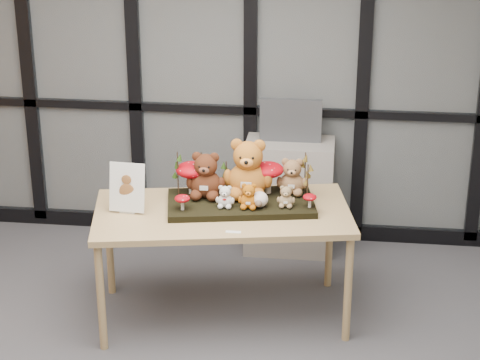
# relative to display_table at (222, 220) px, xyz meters

# --- Properties ---
(room_shell) EXTENTS (5.00, 5.00, 5.00)m
(room_shell) POSITION_rel_display_table_xyz_m (-0.41, -1.17, 0.97)
(room_shell) COLOR #B5B2AB
(room_shell) RESTS_ON floor
(glass_partition) EXTENTS (4.90, 0.06, 2.78)m
(glass_partition) POSITION_rel_display_table_xyz_m (-0.41, 1.30, 0.71)
(glass_partition) COLOR #2D383F
(glass_partition) RESTS_ON floor
(display_table) EXTENTS (1.77, 1.11, 0.77)m
(display_table) POSITION_rel_display_table_xyz_m (0.00, 0.00, 0.00)
(display_table) COLOR tan
(display_table) RESTS_ON floor
(diorama_tray) EXTENTS (1.02, 0.64, 0.04)m
(diorama_tray) POSITION_rel_display_table_xyz_m (0.11, 0.08, 0.09)
(diorama_tray) COLOR black
(diorama_tray) RESTS_ON display_table
(bear_pooh_yellow) EXTENTS (0.38, 0.35, 0.43)m
(bear_pooh_yellow) POSITION_rel_display_table_xyz_m (0.15, 0.18, 0.32)
(bear_pooh_yellow) COLOR #B86920
(bear_pooh_yellow) RESTS_ON diorama_tray
(bear_brown_medium) EXTENTS (0.30, 0.28, 0.34)m
(bear_brown_medium) POSITION_rel_display_table_xyz_m (-0.13, 0.13, 0.28)
(bear_brown_medium) COLOR #4B2211
(bear_brown_medium) RESTS_ON diorama_tray
(bear_tan_back) EXTENTS (0.24, 0.22, 0.27)m
(bear_tan_back) POSITION_rel_display_table_xyz_m (0.43, 0.25, 0.24)
(bear_tan_back) COLOR olive
(bear_tan_back) RESTS_ON diorama_tray
(bear_small_yellow) EXTENTS (0.16, 0.15, 0.18)m
(bear_small_yellow) POSITION_rel_display_table_xyz_m (0.17, -0.02, 0.20)
(bear_small_yellow) COLOR #B45A0C
(bear_small_yellow) RESTS_ON diorama_tray
(bear_white_bow) EXTENTS (0.14, 0.13, 0.16)m
(bear_white_bow) POSITION_rel_display_table_xyz_m (0.02, -0.03, 0.19)
(bear_white_bow) COLOR white
(bear_white_bow) RESTS_ON diorama_tray
(bear_beige_small) EXTENTS (0.14, 0.13, 0.16)m
(bear_beige_small) POSITION_rel_display_table_xyz_m (0.41, 0.03, 0.18)
(bear_beige_small) COLOR #977B53
(bear_beige_small) RESTS_ON diorama_tray
(plush_cream_hedgehog) EXTENTS (0.10, 0.09, 0.11)m
(plush_cream_hedgehog) POSITION_rel_display_table_xyz_m (0.24, 0.00, 0.16)
(plush_cream_hedgehog) COLOR silver
(plush_cream_hedgehog) RESTS_ON diorama_tray
(mushroom_back_left) EXTENTS (0.21, 0.21, 0.24)m
(mushroom_back_left) POSITION_rel_display_table_xyz_m (-0.22, 0.17, 0.22)
(mushroom_back_left) COLOR #A0050E
(mushroom_back_left) RESTS_ON diorama_tray
(mushroom_back_right) EXTENTS (0.21, 0.21, 0.23)m
(mushroom_back_right) POSITION_rel_display_table_xyz_m (0.27, 0.24, 0.22)
(mushroom_back_right) COLOR #A0050E
(mushroom_back_right) RESTS_ON diorama_tray
(mushroom_front_left) EXTENTS (0.10, 0.10, 0.11)m
(mushroom_front_left) POSITION_rel_display_table_xyz_m (-0.24, -0.11, 0.16)
(mushroom_front_left) COLOR #A0050E
(mushroom_front_left) RESTS_ON diorama_tray
(mushroom_front_right) EXTENTS (0.09, 0.09, 0.10)m
(mushroom_front_right) POSITION_rel_display_table_xyz_m (0.56, 0.03, 0.16)
(mushroom_front_right) COLOR #A0050E
(mushroom_front_right) RESTS_ON diorama_tray
(sprig_green_far_left) EXTENTS (0.05, 0.05, 0.30)m
(sprig_green_far_left) POSITION_rel_display_table_xyz_m (-0.31, 0.13, 0.26)
(sprig_green_far_left) COLOR #14350C
(sprig_green_far_left) RESTS_ON diorama_tray
(sprig_green_mid_left) EXTENTS (0.05, 0.05, 0.28)m
(sprig_green_mid_left) POSITION_rel_display_table_xyz_m (-0.17, 0.21, 0.24)
(sprig_green_mid_left) COLOR #14350C
(sprig_green_mid_left) RESTS_ON diorama_tray
(sprig_dry_far_right) EXTENTS (0.05, 0.05, 0.28)m
(sprig_dry_far_right) POSITION_rel_display_table_xyz_m (0.51, 0.27, 0.25)
(sprig_dry_far_right) COLOR brown
(sprig_dry_far_right) RESTS_ON diorama_tray
(sprig_dry_mid_right) EXTENTS (0.05, 0.05, 0.25)m
(sprig_dry_mid_right) POSITION_rel_display_table_xyz_m (0.54, 0.14, 0.23)
(sprig_dry_mid_right) COLOR brown
(sprig_dry_mid_right) RESTS_ON diorama_tray
(sprig_green_centre) EXTENTS (0.05, 0.05, 0.21)m
(sprig_green_centre) POSITION_rel_display_table_xyz_m (-0.01, 0.25, 0.21)
(sprig_green_centre) COLOR #14350C
(sprig_green_centre) RESTS_ON diorama_tray
(sign_holder) EXTENTS (0.24, 0.09, 0.33)m
(sign_holder) POSITION_rel_display_table_xyz_m (-0.60, -0.09, 0.22)
(sign_holder) COLOR silver
(sign_holder) RESTS_ON display_table
(label_card) EXTENTS (0.09, 0.03, 0.00)m
(label_card) POSITION_rel_display_table_xyz_m (0.11, -0.31, 0.07)
(label_card) COLOR white
(label_card) RESTS_ON display_table
(cabinet) EXTENTS (0.66, 0.39, 0.88)m
(cabinet) POSITION_rel_display_table_xyz_m (0.36, 1.06, -0.26)
(cabinet) COLOR gray
(cabinet) RESTS_ON floor
(monitor) EXTENTS (0.46, 0.05, 0.33)m
(monitor) POSITION_rel_display_table_xyz_m (0.36, 1.08, 0.34)
(monitor) COLOR #484B50
(monitor) RESTS_ON cabinet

